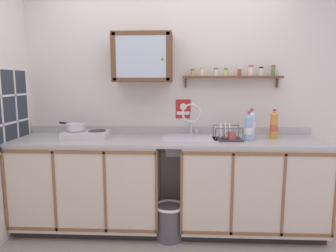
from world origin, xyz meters
The scene contains 19 objects.
floor centered at (0.00, 0.00, 0.00)m, with size 6.11×6.11×0.00m, color #9E9384.
back_wall centered at (0.00, 0.66, 1.24)m, with size 3.71×0.07×2.47m.
lower_cabinet_run centered at (-0.81, 0.32, 0.47)m, with size 1.46×0.64×0.93m.
lower_cabinet_run_right centered at (0.84, 0.32, 0.47)m, with size 1.42×0.64×0.93m.
countertop centered at (0.00, 0.32, 0.95)m, with size 3.07×0.66×0.03m, color #B2B2AD.
backsplash centered at (0.00, 0.62, 1.00)m, with size 3.07×0.02×0.08m, color #B2B2AD.
sink centered at (0.22, 0.36, 0.94)m, with size 0.54×0.48×0.49m.
hot_plate_stove centered at (-0.83, 0.33, 1.00)m, with size 0.45×0.29×0.07m.
saucepan centered at (-0.95, 0.36, 1.08)m, with size 0.35×0.29×0.07m.
bottle_water_clear_0 centered at (0.83, 0.36, 1.11)m, with size 0.08×0.08×0.30m.
bottle_water_blue_1 centered at (0.78, 0.26, 1.09)m, with size 0.08×0.08×0.29m.
bottle_juice_amber_2 centered at (1.07, 0.39, 1.10)m, with size 0.08×0.08×0.30m.
dish_rack centered at (0.58, 0.30, 1.01)m, with size 0.28×0.24×0.17m.
mug centered at (0.62, 0.24, 1.01)m, with size 0.11×0.08×0.09m.
wall_cabinet centered at (-0.26, 0.47, 1.77)m, with size 0.60×0.34×0.49m.
spice_shelf centered at (0.67, 0.56, 1.59)m, with size 1.03×0.14×0.23m.
warning_sign centered at (0.15, 0.63, 1.24)m, with size 0.16×0.01×0.20m.
window centered at (-1.55, 0.19, 1.27)m, with size 0.03×0.74×0.80m.
trash_bin centered at (0.02, 0.12, 0.18)m, with size 0.30×0.30×0.35m.
Camera 1 is at (0.14, -2.69, 1.54)m, focal length 32.66 mm.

